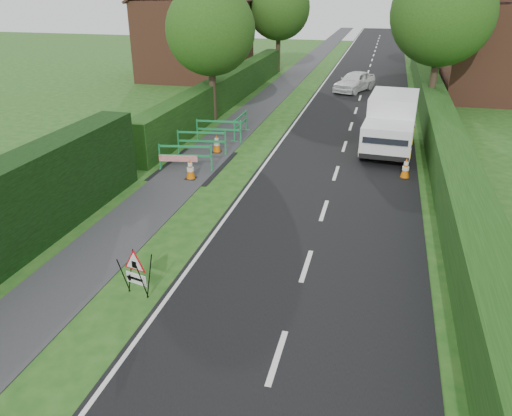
{
  "coord_description": "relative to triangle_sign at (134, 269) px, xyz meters",
  "views": [
    {
      "loc": [
        3.99,
        -6.41,
        6.57
      ],
      "look_at": [
        1.08,
        4.9,
        1.3
      ],
      "focal_mm": 35.0,
      "sensor_mm": 36.0,
      "label": 1
    }
  ],
  "objects": [
    {
      "name": "traffic_cone_0",
      "position": [
        6.09,
        9.4,
        -0.3
      ],
      "size": [
        0.38,
        0.38,
        0.79
      ],
      "color": "black",
      "rests_on": "ground"
    },
    {
      "name": "traffic_cone_2",
      "position": [
        5.93,
        14.05,
        -0.3
      ],
      "size": [
        0.38,
        0.38,
        0.79
      ],
      "color": "black",
      "rests_on": "ground"
    },
    {
      "name": "ped_barrier_2",
      "position": [
        -2.03,
        12.18,
        -0.06
      ],
      "size": [
        2.09,
        0.58,
        1.0
      ],
      "rotation": [
        0.0,
        0.0,
        0.11
      ],
      "color": "#178040",
      "rests_on": "ground"
    },
    {
      "name": "tree_ne",
      "position": [
        7.49,
        19.73,
        4.48
      ],
      "size": [
        5.2,
        5.2,
        7.79
      ],
      "color": "#2D2116",
      "rests_on": "ground"
    },
    {
      "name": "works_van",
      "position": [
        5.44,
        12.84,
        0.51
      ],
      "size": [
        2.28,
        5.09,
        2.27
      ],
      "rotation": [
        0.0,
        0.0,
        -0.07
      ],
      "color": "silver",
      "rests_on": "ground"
    },
    {
      "name": "house_east_b",
      "position": [
        13.09,
        39.73,
        2.2
      ],
      "size": [
        7.5,
        7.4,
        7.88
      ],
      "color": "brown",
      "rests_on": "ground"
    },
    {
      "name": "hedge_east",
      "position": [
        7.59,
        13.73,
        -0.69
      ],
      "size": [
        1.2,
        50.0,
        1.5
      ],
      "primitive_type": "cube",
      "color": "#14380F",
      "rests_on": "ground"
    },
    {
      "name": "traffic_cone_3",
      "position": [
        -1.52,
        7.33,
        -0.3
      ],
      "size": [
        0.38,
        0.38,
        0.79
      ],
      "color": "black",
      "rests_on": "ground"
    },
    {
      "name": "house_west",
      "position": [
        -8.91,
        27.73,
        2.2
      ],
      "size": [
        7.5,
        7.4,
        7.88
      ],
      "color": "brown",
      "rests_on": "ground"
    },
    {
      "name": "ped_barrier_3",
      "position": [
        -1.33,
        13.28,
        -0.06
      ],
      "size": [
        0.37,
        2.06,
        1.0
      ],
      "rotation": [
        0.0,
        0.0,
        1.58
      ],
      "color": "#178040",
      "rests_on": "ground"
    },
    {
      "name": "ground",
      "position": [
        1.09,
        -2.27,
        -0.69
      ],
      "size": [
        120.0,
        120.0,
        0.0
      ],
      "primitive_type": "plane",
      "color": "#1B4E16",
      "rests_on": "ground"
    },
    {
      "name": "ped_barrier_1",
      "position": [
        -2.14,
        10.25,
        -0.06
      ],
      "size": [
        2.09,
        0.68,
        1.0
      ],
      "rotation": [
        0.0,
        0.0,
        0.16
      ],
      "color": "#178040",
      "rests_on": "ground"
    },
    {
      "name": "tree_fe",
      "position": [
        7.49,
        35.73,
        3.53
      ],
      "size": [
        4.2,
        4.2,
        6.33
      ],
      "color": "#2D2116",
      "rests_on": "ground"
    },
    {
      "name": "triangle_sign",
      "position": [
        0.0,
        0.0,
        0.0
      ],
      "size": [
        0.82,
        0.82,
        1.0
      ],
      "rotation": [
        0.0,
        0.0,
        -0.23
      ],
      "color": "black",
      "rests_on": "ground"
    },
    {
      "name": "ped_barrier_0",
      "position": [
        -2.08,
        8.28,
        -0.06
      ],
      "size": [
        2.09,
        0.73,
        1.0
      ],
      "rotation": [
        0.0,
        0.0,
        0.19
      ],
      "color": "#178040",
      "rests_on": "ground"
    },
    {
      "name": "traffic_cone_1",
      "position": [
        5.84,
        11.25,
        -0.3
      ],
      "size": [
        0.38,
        0.38,
        0.79
      ],
      "color": "black",
      "rests_on": "ground"
    },
    {
      "name": "redwhite_plank",
      "position": [
        -2.35,
        8.18,
        -0.69
      ],
      "size": [
        1.49,
        0.29,
        0.25
      ],
      "primitive_type": "cube",
      "rotation": [
        0.0,
        0.0,
        0.17
      ],
      "color": "red",
      "rests_on": "ground"
    },
    {
      "name": "tree_nw",
      "position": [
        -3.51,
        15.73,
        3.79
      ],
      "size": [
        4.4,
        4.4,
        6.7
      ],
      "color": "#2D2116",
      "rests_on": "ground"
    },
    {
      "name": "hedge_west_far",
      "position": [
        -3.91,
        19.73,
        -0.69
      ],
      "size": [
        1.0,
        24.0,
        1.8
      ],
      "primitive_type": "cube",
      "color": "#14380F",
      "rests_on": "ground"
    },
    {
      "name": "hatchback_car",
      "position": [
        3.05,
        25.36,
        -0.04
      ],
      "size": [
        2.88,
        4.13,
        1.31
      ],
      "primitive_type": "imported",
      "rotation": [
        0.0,
        0.0,
        -0.39
      ],
      "color": "white",
      "rests_on": "ground"
    },
    {
      "name": "house_east_a",
      "position": [
        12.09,
        25.73,
        2.2
      ],
      "size": [
        7.5,
        7.4,
        7.88
      ],
      "color": "brown",
      "rests_on": "ground"
    },
    {
      "name": "footpath",
      "position": [
        -1.91,
        32.73,
        -0.69
      ],
      "size": [
        2.0,
        90.0,
        0.02
      ],
      "primitive_type": "cube",
      "color": "#2D2D30",
      "rests_on": "ground"
    },
    {
      "name": "road_surface",
      "position": [
        3.59,
        32.73,
        -0.69
      ],
      "size": [
        6.0,
        90.0,
        0.02
      ],
      "primitive_type": "cube",
      "color": "black",
      "rests_on": "ground"
    },
    {
      "name": "tree_fw",
      "position": [
        -3.51,
        31.73,
        4.13
      ],
      "size": [
        4.8,
        4.8,
        7.24
      ],
      "color": "#2D2116",
      "rests_on": "ground"
    },
    {
      "name": "traffic_cone_4",
      "position": [
        -1.61,
        10.59,
        -0.3
      ],
      "size": [
        0.38,
        0.38,
        0.79
      ],
      "color": "black",
      "rests_on": "ground"
    }
  ]
}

